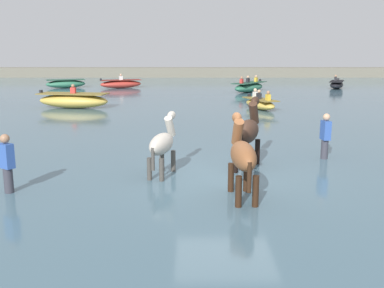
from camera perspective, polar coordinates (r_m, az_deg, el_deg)
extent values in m
plane|color=#666051|center=(11.17, 4.13, -5.76)|extent=(120.00, 120.00, 0.00)
cube|color=#476675|center=(20.87, 2.12, 3.11)|extent=(90.00, 90.00, 0.32)
ellipsoid|color=beige|center=(10.98, -4.07, 0.01)|extent=(0.77, 1.35, 0.51)
cylinder|color=#45423C|center=(11.60, -4.00, -2.84)|extent=(0.12, 0.12, 0.87)
cylinder|color=#45423C|center=(11.50, -2.56, -2.95)|extent=(0.12, 0.12, 0.87)
cylinder|color=#45423C|center=(10.79, -5.58, -4.02)|extent=(0.12, 0.12, 0.87)
cylinder|color=#45423C|center=(10.69, -4.04, -4.15)|extent=(0.12, 0.12, 0.87)
cylinder|color=beige|center=(11.54, -2.99, 2.24)|extent=(0.32, 0.51, 0.59)
ellipsoid|color=beige|center=(11.62, -2.80, 3.66)|extent=(0.29, 0.47, 0.22)
cylinder|color=#45423C|center=(10.47, -5.16, -1.93)|extent=(0.08, 0.08, 0.55)
ellipsoid|color=#382319|center=(11.69, 6.92, 1.60)|extent=(0.97, 1.57, 0.60)
cylinder|color=black|center=(12.39, 6.52, -1.58)|extent=(0.14, 0.14, 1.01)
cylinder|color=black|center=(12.32, 8.14, -1.71)|extent=(0.14, 0.14, 1.01)
cylinder|color=black|center=(11.40, 5.39, -2.76)|extent=(0.14, 0.14, 1.01)
cylinder|color=black|center=(11.33, 7.15, -2.90)|extent=(0.14, 0.14, 1.01)
cylinder|color=#382319|center=(12.38, 7.71, 3.93)|extent=(0.40, 0.59, 0.68)
ellipsoid|color=#382319|center=(12.49, 7.89, 5.44)|extent=(0.37, 0.55, 0.26)
cylinder|color=black|center=(11.06, 6.12, -0.42)|extent=(0.10, 0.10, 0.64)
ellipsoid|color=brown|center=(9.28, 6.39, -1.50)|extent=(0.58, 1.45, 0.57)
cylinder|color=black|center=(9.92, 4.80, -5.15)|extent=(0.13, 0.13, 0.96)
cylinder|color=black|center=(9.98, 6.74, -5.10)|extent=(0.13, 0.13, 0.96)
cylinder|color=black|center=(8.99, 5.76, -7.02)|extent=(0.13, 0.13, 0.96)
cylinder|color=black|center=(9.05, 7.91, -6.94)|extent=(0.13, 0.13, 0.96)
cylinder|color=brown|center=(9.92, 5.67, 1.51)|extent=(0.26, 0.54, 0.65)
ellipsoid|color=brown|center=(10.01, 5.57, 3.34)|extent=(0.23, 0.50, 0.24)
cylinder|color=black|center=(8.70, 7.14, -4.22)|extent=(0.09, 0.09, 0.61)
ellipsoid|color=#337556|center=(32.85, 7.11, 7.16)|extent=(3.02, 3.57, 0.64)
cube|color=#1E4634|center=(32.83, 7.13, 7.75)|extent=(2.89, 3.43, 0.04)
cube|color=black|center=(34.33, 8.49, 8.02)|extent=(0.20, 0.19, 0.18)
cube|color=red|center=(31.98, 6.16, 7.97)|extent=(0.30, 0.32, 0.30)
sphere|color=#A37556|center=(31.96, 6.17, 8.40)|extent=(0.18, 0.18, 0.18)
cube|color=#232328|center=(32.87, 6.96, 8.06)|extent=(0.30, 0.32, 0.30)
sphere|color=tan|center=(32.85, 6.97, 8.48)|extent=(0.18, 0.18, 0.18)
cube|color=gold|center=(33.68, 7.98, 8.13)|extent=(0.30, 0.32, 0.30)
sphere|color=tan|center=(33.67, 8.00, 8.54)|extent=(0.18, 0.18, 0.18)
ellipsoid|color=gold|center=(23.53, 8.51, 5.02)|extent=(1.73, 2.76, 0.50)
cube|color=olive|center=(23.50, 8.53, 5.67)|extent=(1.67, 2.65, 0.04)
cube|color=black|center=(24.60, 7.14, 6.15)|extent=(0.19, 0.17, 0.18)
cube|color=gold|center=(22.87, 9.50, 5.89)|extent=(0.26, 0.31, 0.30)
sphere|color=#A37556|center=(22.85, 9.52, 6.49)|extent=(0.18, 0.18, 0.18)
cube|color=#232328|center=(23.44, 8.35, 6.07)|extent=(0.26, 0.31, 0.30)
sphere|color=tan|center=(23.42, 8.36, 6.66)|extent=(0.18, 0.18, 0.18)
cube|color=white|center=(24.16, 7.88, 6.26)|extent=(0.26, 0.31, 0.30)
sphere|color=beige|center=(24.14, 7.89, 6.83)|extent=(0.18, 0.18, 0.18)
ellipsoid|color=gold|center=(24.58, -15.03, 5.31)|extent=(3.95, 1.95, 0.73)
cube|color=olive|center=(24.54, -15.08, 6.21)|extent=(3.79, 1.88, 0.04)
cube|color=black|center=(25.34, -18.84, 6.31)|extent=(0.15, 0.18, 0.18)
cube|color=red|center=(24.56, -15.07, 6.61)|extent=(0.29, 0.22, 0.30)
sphere|color=#A37556|center=(24.54, -15.10, 7.17)|extent=(0.18, 0.18, 0.18)
ellipsoid|color=#337556|center=(37.33, -15.94, 7.36)|extent=(3.26, 2.21, 0.63)
cube|color=#1E4634|center=(37.30, -15.97, 7.87)|extent=(3.13, 2.12, 0.04)
ellipsoid|color=#BC382D|center=(36.26, -9.22, 7.53)|extent=(3.44, 2.25, 0.62)
cube|color=maroon|center=(36.24, -9.24, 8.05)|extent=(3.31, 2.16, 0.04)
cube|color=black|center=(35.92, -11.70, 8.03)|extent=(0.17, 0.19, 0.18)
cube|color=white|center=(36.12, -9.21, 8.31)|extent=(0.31, 0.26, 0.30)
sphere|color=tan|center=(36.11, -9.22, 8.69)|extent=(0.18, 0.18, 0.18)
ellipsoid|color=black|center=(37.32, 17.77, 7.18)|extent=(1.98, 3.04, 0.54)
cube|color=black|center=(37.30, 17.80, 7.63)|extent=(1.90, 2.92, 0.04)
cube|color=black|center=(38.67, 17.96, 7.86)|extent=(0.19, 0.17, 0.18)
cube|color=#232328|center=(37.30, 17.64, 7.90)|extent=(0.26, 0.31, 0.30)
sphere|color=#A37556|center=(37.28, 17.66, 8.27)|extent=(0.18, 0.18, 0.18)
cylinder|color=#383842|center=(10.60, -22.42, -5.16)|extent=(0.20, 0.20, 0.88)
cube|color=#3356A8|center=(10.43, -22.74, -1.42)|extent=(0.38, 0.35, 0.54)
sphere|color=#A37556|center=(10.35, -22.91, 0.62)|extent=(0.20, 0.20, 0.20)
cylinder|color=#383842|center=(13.34, 16.31, -1.31)|extent=(0.20, 0.20, 0.88)
cube|color=#3356A8|center=(13.19, 16.49, 1.70)|extent=(0.24, 0.35, 0.54)
sphere|color=tan|center=(13.13, 16.59, 3.33)|extent=(0.20, 0.20, 0.20)
cube|color=#706B5B|center=(49.91, 0.80, 8.94)|extent=(80.00, 2.40, 1.35)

